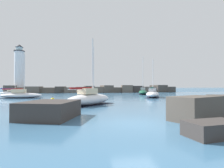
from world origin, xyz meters
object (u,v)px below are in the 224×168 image
at_px(lighthouse, 19,71).
at_px(sailboat_moored_2, 13,93).
at_px(sailboat_moored_4, 90,99).
at_px(sailboat_moored_3, 94,93).
at_px(mooring_buoy_orange_near, 53,100).
at_px(sailboat_moored_5, 153,94).
at_px(sailboat_moored_1, 143,92).
at_px(sailboat_moored_0, 21,95).

relative_size(lighthouse, sailboat_moored_2, 1.97).
height_order(lighthouse, sailboat_moored_4, lighthouse).
bearing_deg(sailboat_moored_4, sailboat_moored_3, 85.56).
xyz_separation_m(sailboat_moored_2, mooring_buoy_orange_near, (12.30, -19.42, -0.30)).
relative_size(sailboat_moored_2, mooring_buoy_orange_near, 10.96).
bearing_deg(sailboat_moored_5, sailboat_moored_1, 79.12).
distance_m(sailboat_moored_1, sailboat_moored_2, 31.73).
bearing_deg(sailboat_moored_5, lighthouse, 139.09).
bearing_deg(mooring_buoy_orange_near, sailboat_moored_1, 44.58).
distance_m(sailboat_moored_1, mooring_buoy_orange_near, 27.28).
bearing_deg(sailboat_moored_0, sailboat_moored_5, -3.81).
bearing_deg(sailboat_moored_5, sailboat_moored_0, 176.19).
relative_size(sailboat_moored_0, sailboat_moored_4, 1.05).
bearing_deg(sailboat_moored_3, lighthouse, 136.52).
xyz_separation_m(sailboat_moored_2, sailboat_moored_3, (18.62, -5.43, -0.06)).
relative_size(lighthouse, sailboat_moored_1, 1.59).
bearing_deg(sailboat_moored_5, mooring_buoy_orange_near, -158.81).
xyz_separation_m(lighthouse, sailboat_moored_5, (33.64, -29.15, -6.24)).
bearing_deg(sailboat_moored_0, sailboat_moored_3, 23.87).
height_order(sailboat_moored_1, sailboat_moored_3, sailboat_moored_3).
bearing_deg(sailboat_moored_3, sailboat_moored_1, 21.49).
height_order(sailboat_moored_2, mooring_buoy_orange_near, sailboat_moored_2).
bearing_deg(lighthouse, mooring_buoy_orange_near, -65.06).
bearing_deg(sailboat_moored_3, mooring_buoy_orange_near, -114.31).
bearing_deg(sailboat_moored_0, mooring_buoy_orange_near, -50.27).
distance_m(sailboat_moored_2, sailboat_moored_5, 32.00).
xyz_separation_m(lighthouse, sailboat_moored_2, (4.32, -16.33, -6.35)).
relative_size(sailboat_moored_0, sailboat_moored_5, 1.05).
distance_m(sailboat_moored_3, sailboat_moored_5, 13.00).
height_order(sailboat_moored_3, mooring_buoy_orange_near, sailboat_moored_3).
bearing_deg(sailboat_moored_2, sailboat_moored_3, -16.26).
bearing_deg(mooring_buoy_orange_near, sailboat_moored_5, 21.19).
height_order(lighthouse, sailboat_moored_1, lighthouse).
bearing_deg(sailboat_moored_3, sailboat_moored_4, -94.44).
height_order(lighthouse, sailboat_moored_5, lighthouse).
bearing_deg(mooring_buoy_orange_near, lighthouse, 114.94).
relative_size(sailboat_moored_1, sailboat_moored_5, 1.31).
bearing_deg(mooring_buoy_orange_near, sailboat_moored_4, -46.86).
distance_m(lighthouse, sailboat_moored_2, 18.05).
bearing_deg(lighthouse, sailboat_moored_2, -75.17).
height_order(sailboat_moored_0, sailboat_moored_4, sailboat_moored_0).
relative_size(sailboat_moored_2, sailboat_moored_4, 1.06).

